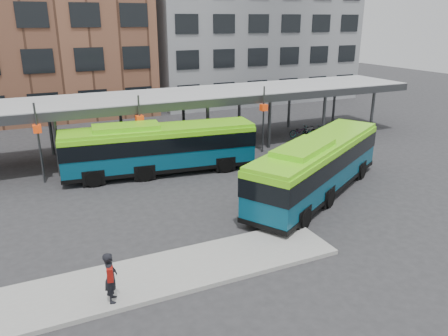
# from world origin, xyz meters

# --- Properties ---
(ground) EXTENTS (120.00, 120.00, 0.00)m
(ground) POSITION_xyz_m (0.00, 0.00, 0.00)
(ground) COLOR #28282B
(ground) RESTS_ON ground
(boarding_island) EXTENTS (14.00, 3.00, 0.18)m
(boarding_island) POSITION_xyz_m (-5.50, -3.00, 0.09)
(boarding_island) COLOR gray
(boarding_island) RESTS_ON ground
(canopy) EXTENTS (40.00, 6.53, 4.80)m
(canopy) POSITION_xyz_m (-0.06, 12.87, 3.91)
(canopy) COLOR #999B9E
(canopy) RESTS_ON ground
(building_brick) EXTENTS (26.00, 14.00, 22.00)m
(building_brick) POSITION_xyz_m (-10.00, 32.00, 11.00)
(building_brick) COLOR brown
(building_brick) RESTS_ON ground
(building_grey) EXTENTS (24.00, 14.00, 20.00)m
(building_grey) POSITION_xyz_m (16.00, 32.00, 10.00)
(building_grey) COLOR slate
(building_grey) RESTS_ON ground
(bus_front) EXTENTS (11.75, 8.33, 3.34)m
(bus_front) POSITION_xyz_m (4.56, 1.24, 1.74)
(bus_front) COLOR #084058
(bus_front) RESTS_ON ground
(bus_rear) EXTENTS (12.11, 3.90, 3.28)m
(bus_rear) POSITION_xyz_m (-2.21, 8.40, 1.71)
(bus_rear) COLOR #084058
(bus_rear) RESTS_ON ground
(pedestrian) EXTENTS (0.57, 0.74, 1.82)m
(pedestrian) POSITION_xyz_m (-7.69, -3.96, 1.10)
(pedestrian) COLOR black
(pedestrian) RESTS_ON boarding_island
(bike_rack) EXTENTS (5.72, 1.45, 1.06)m
(bike_rack) POSITION_xyz_m (12.74, 11.84, 0.48)
(bike_rack) COLOR slate
(bike_rack) RESTS_ON ground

